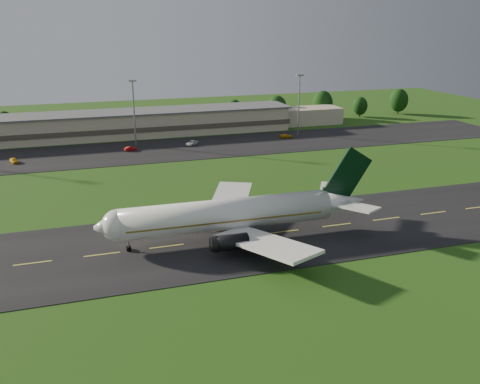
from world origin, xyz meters
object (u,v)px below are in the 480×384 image
object	(u,v)px
light_mast_centre	(134,105)
service_vehicle_a	(14,160)
airliner	(232,215)
service_vehicle_b	(130,149)
service_vehicle_c	(192,143)
service_vehicle_d	(286,136)
terminal	(133,124)
light_mast_east	(299,98)

from	to	relation	value
light_mast_centre	service_vehicle_a	world-z (taller)	light_mast_centre
airliner	service_vehicle_b	bearing A→B (deg)	98.45
service_vehicle_b	service_vehicle_c	distance (m)	19.28
service_vehicle_a	service_vehicle_d	distance (m)	84.15
light_mast_centre	service_vehicle_a	xyz separation A→B (m)	(-34.76, -10.76, -11.96)
service_vehicle_c	service_vehicle_d	bearing A→B (deg)	46.23
airliner	terminal	size ratio (longest dim) A/B	0.35
light_mast_centre	service_vehicle_c	world-z (taller)	light_mast_centre
airliner	service_vehicle_c	bearing A→B (deg)	83.78
airliner	service_vehicle_d	bearing A→B (deg)	62.26
airliner	service_vehicle_c	xyz separation A→B (m)	(9.88, 75.43, -3.88)
airliner	service_vehicle_a	world-z (taller)	airliner
service_vehicle_b	service_vehicle_c	bearing A→B (deg)	-102.15
service_vehicle_a	service_vehicle_b	bearing A→B (deg)	-10.21
light_mast_east	service_vehicle_b	world-z (taller)	light_mast_east
airliner	service_vehicle_d	world-z (taller)	airliner
airliner	terminal	bearing A→B (deg)	94.49
service_vehicle_a	service_vehicle_c	size ratio (longest dim) A/B	0.82
light_mast_centre	terminal	bearing A→B (deg)	85.05
terminal	service_vehicle_d	size ratio (longest dim) A/B	32.89
service_vehicle_a	light_mast_east	bearing A→B (deg)	-11.47
service_vehicle_b	terminal	bearing A→B (deg)	-26.66
light_mast_east	service_vehicle_d	size ratio (longest dim) A/B	4.62
terminal	airliner	bearing A→B (deg)	-86.75
light_mast_east	service_vehicle_c	size ratio (longest dim) A/B	4.17
terminal	service_vehicle_b	distance (m)	22.92
service_vehicle_d	airliner	bearing A→B (deg)	159.81
airliner	service_vehicle_a	distance (m)	80.90
terminal	service_vehicle_c	bearing A→B (deg)	-53.54
airliner	service_vehicle_b	distance (m)	74.54
service_vehicle_d	terminal	bearing A→B (deg)	76.09
airliner	light_mast_east	size ratio (longest dim) A/B	2.52
airliner	service_vehicle_a	bearing A→B (deg)	122.25
terminal	service_vehicle_a	bearing A→B (deg)	-143.31
light_mast_centre	service_vehicle_d	xyz separation A→B (m)	(49.10, -3.77, -12.00)
light_mast_centre	light_mast_east	size ratio (longest dim) A/B	1.00
service_vehicle_d	light_mast_centre	bearing A→B (deg)	94.40
airliner	service_vehicle_c	world-z (taller)	airliner
light_mast_east	airliner	bearing A→B (deg)	-121.03
terminal	service_vehicle_b	bearing A→B (deg)	-99.82
service_vehicle_c	service_vehicle_d	distance (m)	32.36
terminal	service_vehicle_d	world-z (taller)	terminal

